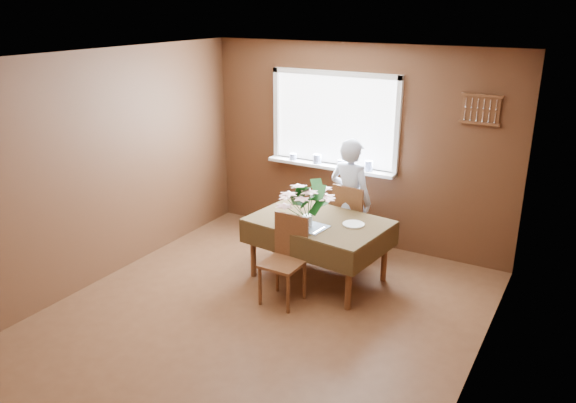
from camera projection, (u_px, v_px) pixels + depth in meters
The scene contains 15 objects.
floor at pixel (260, 317), 5.55m from camera, with size 4.50×4.50×0.00m, color #54311C.
ceiling at pixel (255, 58), 4.71m from camera, with size 4.50×4.50×0.00m, color white.
wall_back at pixel (356, 147), 6.97m from camera, with size 4.00×4.00×0.00m, color brown.
wall_front at pixel (51, 308), 3.29m from camera, with size 4.00×4.00×0.00m, color brown.
wall_left at pixel (103, 168), 6.07m from camera, with size 4.50×4.50×0.00m, color brown.
wall_right at pixel (483, 242), 4.19m from camera, with size 4.50×4.50×0.00m, color brown.
window_assembly at pixel (333, 136), 7.03m from camera, with size 1.72×0.20×1.22m.
spoon_rack at pixel (481, 109), 6.06m from camera, with size 0.44×0.05×0.33m.
dining_table at pixel (319, 227), 6.14m from camera, with size 1.56×1.15×0.71m.
chair_far at pixel (351, 219), 6.68m from camera, with size 0.44×0.44×0.94m.
chair_near at pixel (286, 255), 5.75m from camera, with size 0.40×0.40×0.91m.
seated_woman at pixel (350, 200), 6.60m from camera, with size 0.55×0.36×1.49m, color white.
flower_bouquet at pixel (308, 201), 5.84m from camera, with size 0.51×0.51×0.44m.
side_plate at pixel (353, 224), 5.98m from camera, with size 0.23×0.23×0.01m, color white.
table_knife at pixel (319, 230), 5.81m from camera, with size 0.02×0.21×0.00m, color silver.
Camera 1 is at (2.65, -4.07, 2.94)m, focal length 35.00 mm.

